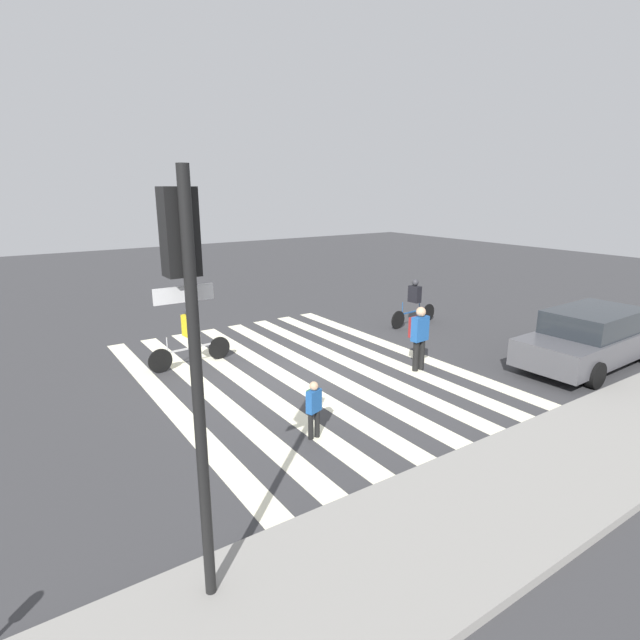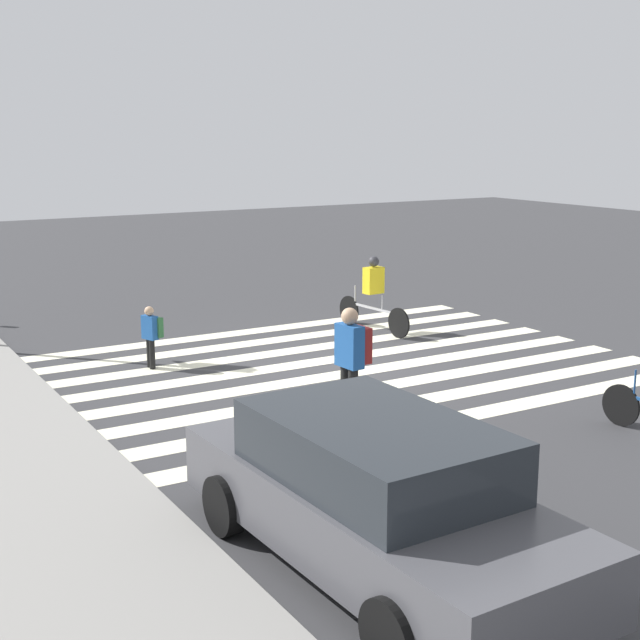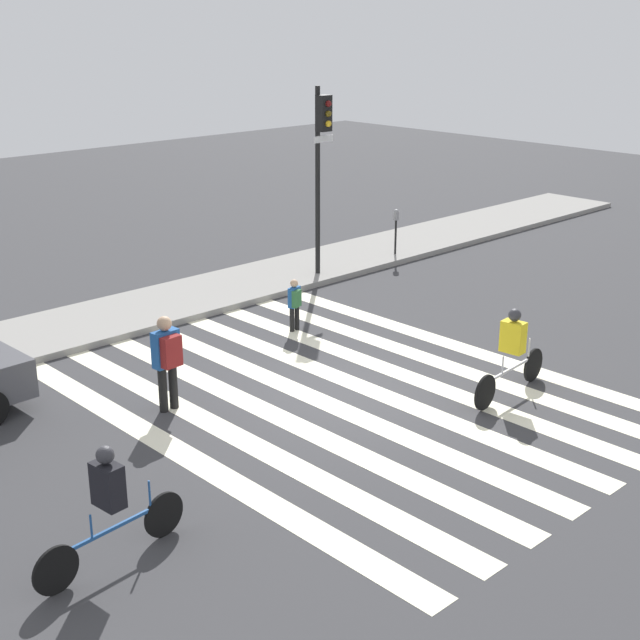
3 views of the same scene
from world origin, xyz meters
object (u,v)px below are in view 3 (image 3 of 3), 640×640
cyclist_near_curb (109,500)px  traffic_light (321,147)px  parking_meter (396,222)px  pedestrian_child_with_backpack (167,356)px  pedestrian_adult_tall_backpack (295,301)px  cyclist_far_lane (512,349)px

cyclist_near_curb → traffic_light: bearing=29.2°
parking_meter → pedestrian_child_with_backpack: (-10.02, -3.97, -0.05)m
pedestrian_child_with_backpack → pedestrian_adult_tall_backpack: (4.17, 1.51, -0.31)m
parking_meter → cyclist_far_lane: bearing=-125.5°
parking_meter → cyclist_near_curb: 14.87m
pedestrian_child_with_backpack → cyclist_far_lane: (4.67, -3.53, -0.11)m
cyclist_far_lane → cyclist_near_curb: size_ratio=1.04×
cyclist_far_lane → cyclist_near_curb: bearing=172.3°
pedestrian_adult_tall_backpack → cyclist_far_lane: bearing=-103.3°
traffic_light → pedestrian_adult_tall_backpack: 4.71m
cyclist_far_lane → traffic_light: bearing=65.9°
pedestrian_adult_tall_backpack → cyclist_near_curb: size_ratio=0.51×
cyclist_far_lane → pedestrian_adult_tall_backpack: bearing=90.5°
pedestrian_child_with_backpack → cyclist_far_lane: size_ratio=0.73×
traffic_light → pedestrian_adult_tall_backpack: traffic_light is taller
pedestrian_adult_tall_backpack → cyclist_near_curb: (-7.17, -4.71, 0.20)m
pedestrian_adult_tall_backpack → cyclist_far_lane: (0.51, -5.04, 0.21)m
pedestrian_child_with_backpack → pedestrian_adult_tall_backpack: pedestrian_child_with_backpack is taller
traffic_light → cyclist_far_lane: 8.25m
pedestrian_child_with_backpack → cyclist_near_curb: 4.39m
cyclist_near_curb → pedestrian_child_with_backpack: bearing=41.1°
pedestrian_child_with_backpack → pedestrian_adult_tall_backpack: bearing=15.4°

